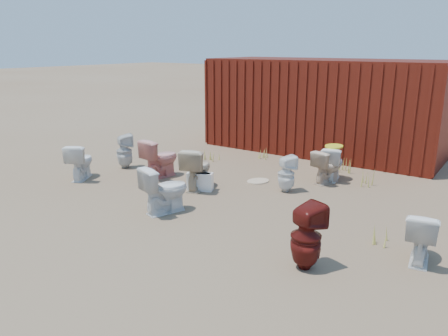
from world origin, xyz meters
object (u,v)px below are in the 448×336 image
Objects in this scene: toilet_front_pink at (160,158)px; toilet_front_c at (165,189)px; shipping_container at (324,106)px; toilet_back_e at (286,174)px; loose_tank at (200,181)px; toilet_back_yellowlid at (333,163)px; toilet_back_a at (124,151)px; toilet_back_beige_right at (327,167)px; toilet_back_beige_left at (197,168)px; toilet_front_e at (421,236)px; toilet_front_a at (80,161)px; toilet_front_maroon at (306,237)px.

toilet_front_pink is 2.10m from toilet_front_c.
toilet_back_e is (0.82, -3.69, -0.84)m from shipping_container.
toilet_front_c is at bearing 142.05° from toilet_front_pink.
toilet_front_pink is at bearing 146.82° from loose_tank.
shipping_container is at bearing -72.96° from toilet_back_yellowlid.
shipping_container reaches higher than toilet_back_a.
toilet_back_yellowlid reaches higher than toilet_back_beige_right.
shipping_container is 7.22× the size of toilet_back_beige_left.
toilet_front_e is at bearing -158.96° from toilet_back_a.
toilet_front_c reaches higher than toilet_back_e.
toilet_back_a is (-6.59, 0.93, 0.05)m from toilet_front_e.
toilet_front_c is 1.62× the size of loose_tank.
toilet_back_yellowlid is (3.10, 1.94, -0.06)m from toilet_front_pink.
toilet_front_pink reaches higher than toilet_front_a.
toilet_back_beige_right is (4.38, 2.72, -0.04)m from toilet_front_a.
toilet_front_maroon reaches higher than toilet_back_e.
toilet_front_c is 1.17× the size of toilet_back_beige_right.
toilet_front_c is 1.30m from loose_tank.
toilet_front_a is 0.91× the size of toilet_front_pink.
toilet_back_beige_right is at bearing -98.95° from toilet_front_c.
toilet_front_maroon is 1.21× the size of toilet_back_yellowlid.
toilet_back_a is (-5.44, 1.97, -0.04)m from toilet_front_maroon.
toilet_front_maroon reaches higher than toilet_back_a.
shipping_container reaches higher than toilet_front_c.
toilet_back_a is 1.59× the size of loose_tank.
toilet_back_a is at bearing -23.48° from toilet_back_beige_left.
toilet_front_c is 0.94× the size of toilet_front_maroon.
toilet_back_beige_right is (3.09, 1.66, -0.08)m from toilet_front_pink.
toilet_back_a is 1.15× the size of toilet_back_beige_right.
toilet_front_pink reaches higher than toilet_back_beige_right.
toilet_back_e is at bearing -100.51° from toilet_front_c.
toilet_front_a reaches higher than toilet_back_e.
toilet_back_a is 4.67m from toilet_back_yellowlid.
toilet_front_pink reaches higher than toilet_back_yellowlid.
toilet_front_pink is 1.01× the size of toilet_back_beige_left.
loose_tank is (-1.84, -1.88, -0.17)m from toilet_back_beige_right.
toilet_back_e is (1.52, 0.84, -0.06)m from toilet_back_beige_left.
toilet_front_c is 2.44m from toilet_back_e.
toilet_back_e reaches higher than loose_tank.
toilet_back_yellowlid is at bearing -127.20° from toilet_back_a.
toilet_front_a is at bearing 46.16° from toilet_front_pink.
toilet_front_maroon is at bearing -170.85° from toilet_front_c.
toilet_back_yellowlid is 1.34m from toilet_back_e.
shipping_container is 2.85m from toilet_back_yellowlid.
toilet_back_a is 4.56m from toilet_back_beige_right.
toilet_front_c is 1.02× the size of toilet_back_a.
toilet_front_maroon is 3.76m from toilet_back_beige_right.
toilet_back_e is (-1.60, 2.58, -0.07)m from toilet_front_maroon.
toilet_front_pink is at bearing -26.62° from toilet_front_c.
toilet_back_a is at bearing 44.37° from toilet_back_e.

